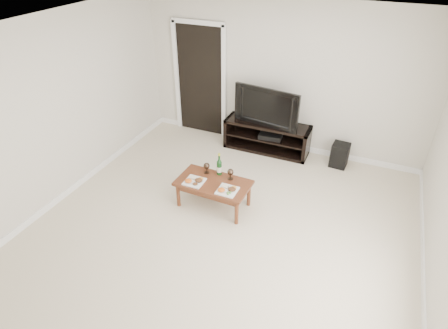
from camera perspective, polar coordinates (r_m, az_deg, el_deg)
floor at (r=5.03m, az=-1.28°, el=-11.38°), size 5.50×5.50×0.00m
back_wall at (r=6.61m, az=8.85°, el=12.90°), size 5.00×0.04×2.60m
ceiling at (r=3.72m, az=-1.80°, el=19.03°), size 5.00×5.50×0.04m
doorway at (r=7.19m, az=-3.64°, el=12.52°), size 0.90×0.02×2.05m
media_console at (r=6.81m, az=6.53°, el=4.23°), size 1.52×0.45×0.55m
television at (r=6.54m, az=6.86°, el=8.96°), size 1.19×0.33×0.68m
av_receiver at (r=6.76m, az=7.14°, el=4.44°), size 0.42×0.33×0.08m
subwoofer at (r=6.64m, az=17.21°, el=1.38°), size 0.29×0.29×0.41m
coffee_table at (r=5.44m, az=-1.60°, el=-4.47°), size 1.06×0.60×0.42m
plate_left at (r=5.31m, az=-4.55°, el=-2.40°), size 0.27×0.27×0.07m
plate_right at (r=5.12m, az=0.50°, el=-3.78°), size 0.27×0.27×0.07m
wine_bottle at (r=5.39m, az=-0.73°, el=0.09°), size 0.07×0.07×0.35m
goblet_left at (r=5.47m, az=-2.66°, el=-0.53°), size 0.09×0.09×0.17m
goblet_right at (r=5.33m, az=0.98°, el=-1.47°), size 0.09×0.09×0.17m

